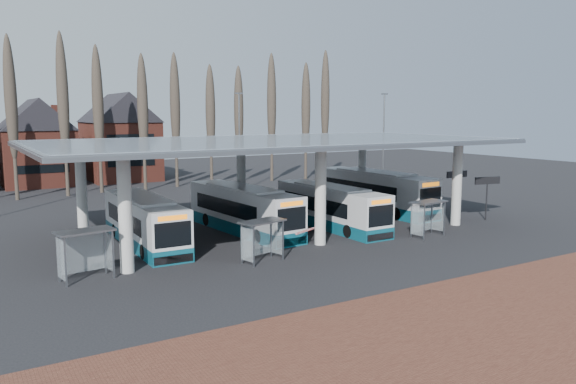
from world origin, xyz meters
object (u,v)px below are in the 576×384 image
bus_1 (243,210)px  shelter_2 (427,211)px  bus_0 (144,222)px  shelter_1 (261,231)px  bus_2 (330,207)px  bus_3 (374,192)px  shelter_0 (84,243)px

bus_1 → shelter_2: size_ratio=4.21×
bus_0 → shelter_1: size_ratio=4.02×
bus_0 → bus_2: bus_0 is taller
bus_1 → shelter_1: (-2.72, -7.69, 0.21)m
bus_2 → bus_3: bearing=26.3°
shelter_1 → shelter_2: 12.42m
shelter_0 → bus_2: bearing=5.6°
shelter_1 → shelter_0: bearing=157.4°
shelter_0 → shelter_2: (21.42, -1.53, -0.09)m
bus_1 → bus_0: bearing=178.5°
bus_1 → bus_3: bearing=2.7°
bus_0 → bus_3: 20.19m
shelter_1 → shelter_2: size_ratio=1.00×
shelter_0 → bus_0: bearing=43.0°
shelter_2 → bus_2: bearing=113.2°
bus_1 → bus_2: 6.32m
bus_2 → bus_3: bus_3 is taller
bus_1 → shelter_1: bus_1 is taller
bus_3 → shelter_2: bus_3 is taller
bus_1 → bus_3: size_ratio=0.94×
bus_1 → shelter_1: bearing=-114.2°
bus_2 → shelter_1: bus_2 is taller
bus_2 → shelter_1: 10.52m
bus_0 → bus_3: (20.08, 2.09, 0.16)m
bus_2 → shelter_2: 6.92m
shelter_1 → shelter_2: bearing=-13.2°
shelter_0 → shelter_1: size_ratio=1.05×
bus_3 → shelter_0: bearing=-165.1°
bus_2 → shelter_2: (3.67, -5.85, 0.31)m
shelter_1 → bus_1: bearing=57.4°
bus_0 → bus_1: (7.03, 0.39, 0.06)m
bus_1 → bus_2: bus_1 is taller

